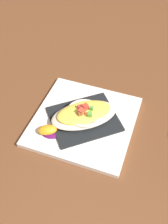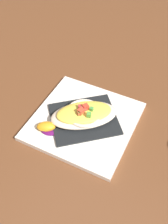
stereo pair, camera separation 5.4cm
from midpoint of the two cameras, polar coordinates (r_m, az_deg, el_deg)
The scene contains 5 objects.
ground_plane at distance 0.73m, azimuth 2.11°, elevation -2.35°, with size 2.60×2.60×0.00m, color brown.
square_plate at distance 0.72m, azimuth 2.12°, elevation -2.02°, with size 0.26×0.26×0.01m, color white.
folded_napkin at distance 0.71m, azimuth 2.15°, elevation -1.53°, with size 0.17×0.14×0.01m, color black.
gratin_dish at distance 0.70m, azimuth 2.19°, elevation -0.51°, with size 0.18×0.19×0.04m.
orange_garnish at distance 0.69m, azimuth -5.64°, elevation -3.32°, with size 0.06×0.05×0.02m.
Camera 2 is at (-0.30, 0.35, 0.56)m, focal length 43.36 mm.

